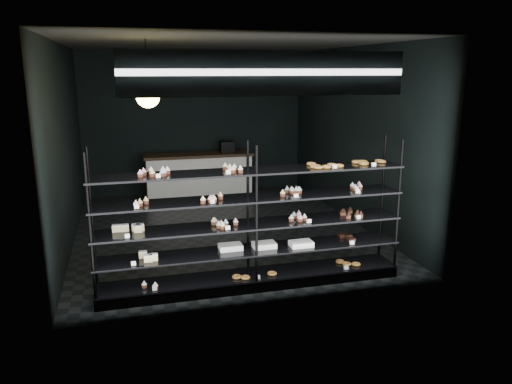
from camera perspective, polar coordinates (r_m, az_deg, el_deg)
room at (r=8.63m, az=-4.15°, el=5.85°), size 5.01×6.01×3.20m
display_shelf at (r=6.51m, az=-0.59°, el=-5.59°), size 4.00×0.50×1.91m
signage at (r=5.70m, az=1.43°, el=13.39°), size 3.30×0.05×0.50m
pendant_lamp at (r=6.91m, az=-12.26°, el=10.69°), size 0.32×0.32×0.89m
service_counter at (r=11.25m, az=-6.51°, el=2.00°), size 2.40×0.65×1.23m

